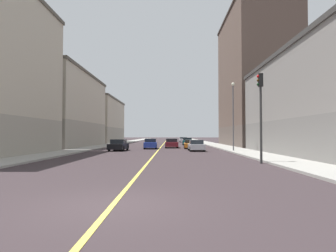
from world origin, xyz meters
The scene contains 17 objects.
ground_plane centered at (0.00, 0.00, 0.00)m, with size 400.00×400.00×0.00m, color #342A2D.
sidewalk_left centered at (9.76, 49.00, 0.07)m, with size 3.29×168.00×0.15m, color #9E9B93.
sidewalk_right centered at (-9.76, 49.00, 0.07)m, with size 3.29×168.00×0.15m, color #9E9B93.
lane_center_stripe centered at (0.00, 49.00, 0.01)m, with size 0.16×154.00×0.01m, color #E5D14C.
building_left_near centered at (16.02, 18.02, 4.81)m, with size 9.54×23.59×9.61m.
building_left_mid centered at (16.02, 41.24, 11.48)m, with size 9.54×19.85×22.94m.
building_right_midblock centered at (-16.02, 37.63, 5.91)m, with size 9.54×21.47×11.80m.
building_right_distant centered at (-16.02, 60.67, 5.26)m, with size 9.54×21.16×10.49m.
traffic_light_left_near centered at (7.69, 11.45, 3.95)m, with size 0.40×0.32×6.12m.
street_lamp_left_near centered at (8.71, 24.68, 4.81)m, with size 0.36×0.36×7.78m.
car_orange centered at (4.40, 32.53, 0.60)m, with size 2.03×4.58×1.23m.
car_silver centered at (4.62, 26.34, 0.64)m, with size 1.84×4.06×1.33m.
car_blue centered at (-1.25, 31.73, 0.68)m, with size 1.92×4.03×1.41m.
car_black centered at (-4.80, 26.89, 0.68)m, with size 1.98×4.36×1.39m.
car_teal centered at (4.71, 46.23, 0.66)m, with size 2.03×4.35×1.37m.
car_white centered at (4.77, 66.73, 0.65)m, with size 1.99×4.46×1.31m.
car_maroon centered at (1.68, 34.68, 0.67)m, with size 1.97×4.21×1.38m.
Camera 1 is at (1.62, -7.98, 1.95)m, focal length 30.61 mm.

